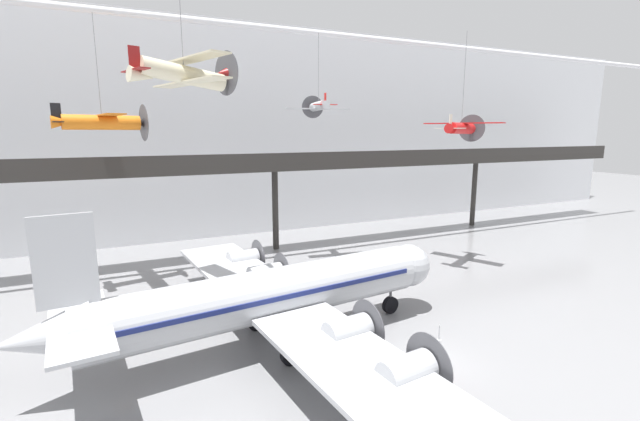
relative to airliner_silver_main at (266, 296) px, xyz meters
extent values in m
plane|color=gray|center=(8.19, -5.92, -3.43)|extent=(260.00, 260.00, 0.00)
cube|color=silver|center=(8.19, 31.87, 10.08)|extent=(140.00, 3.00, 27.03)
cube|color=#2D2B28|center=(8.19, 20.92, 6.27)|extent=(110.00, 3.20, 0.90)
cube|color=#2D2B28|center=(8.19, 19.38, 7.27)|extent=(110.00, 0.12, 1.10)
cylinder|color=#2D2B28|center=(8.19, 21.88, 1.19)|extent=(0.70, 0.70, 9.25)
cylinder|color=#2D2B28|center=(38.44, 21.88, 1.19)|extent=(0.70, 0.70, 9.25)
cylinder|color=silver|center=(8.19, 16.96, 19.78)|extent=(120.00, 0.60, 0.60)
cylinder|color=#B7BABF|center=(0.12, 0.01, 0.06)|extent=(21.73, 5.55, 3.26)
sphere|color=#B7BABF|center=(11.74, 1.27, 0.06)|extent=(3.19, 3.19, 3.19)
cone|color=#B7BABF|center=(-11.67, -1.26, 0.30)|extent=(4.54, 3.44, 3.00)
cube|color=navy|center=(0.12, 0.01, 0.39)|extent=(20.25, 5.45, 0.29)
cube|color=#B7BABF|center=(-0.05, 8.55, -0.67)|extent=(6.45, 14.21, 0.28)
cube|color=#B7BABF|center=(1.77, -8.37, -0.67)|extent=(6.45, 14.21, 0.28)
cylinder|color=#B7BABF|center=(1.77, 5.70, -0.62)|extent=(2.65, 1.82, 1.56)
cylinder|color=#4C4C51|center=(3.13, 5.85, -0.62)|extent=(0.38, 2.96, 2.97)
cylinder|color=#B7BABF|center=(1.27, 10.35, -0.62)|extent=(2.65, 1.82, 1.56)
cylinder|color=#4C4C51|center=(2.63, 10.50, -0.62)|extent=(0.38, 2.96, 2.97)
cylinder|color=#B7BABF|center=(2.94, -5.20, -0.62)|extent=(2.65, 1.82, 1.56)
cylinder|color=#4C4C51|center=(4.31, -5.05, -0.62)|extent=(0.38, 2.96, 2.97)
cylinder|color=#B7BABF|center=(3.44, -9.85, -0.62)|extent=(2.65, 1.82, 1.56)
cylinder|color=#4C4C51|center=(4.81, -9.70, -0.62)|extent=(0.38, 2.96, 2.97)
cube|color=#B7BABF|center=(-10.37, -1.12, 3.97)|extent=(2.76, 0.49, 4.56)
cube|color=#B7BABF|center=(-10.05, -1.08, 0.71)|extent=(3.64, 8.72, 0.20)
cylinder|color=#4C4C51|center=(10.06, 1.08, -2.18)|extent=(0.20, 0.20, 1.21)
cylinder|color=black|center=(10.06, 1.08, -2.78)|extent=(1.33, 0.52, 1.30)
cylinder|color=#4C4C51|center=(0.09, 2.63, -2.18)|extent=(0.20, 0.20, 1.21)
cylinder|color=black|center=(0.09, 2.63, -2.78)|extent=(1.33, 0.52, 1.30)
cylinder|color=#4C4C51|center=(0.64, -2.55, -2.18)|extent=(0.20, 0.20, 1.21)
cylinder|color=black|center=(0.64, -2.55, -2.78)|extent=(1.33, 0.52, 1.30)
cylinder|color=beige|center=(-3.57, 4.47, 13.58)|extent=(5.57, 2.77, 1.74)
cone|color=maroon|center=(-0.88, 5.35, 13.91)|extent=(1.16, 1.24, 1.01)
cylinder|color=#4C4C51|center=(-0.70, 5.41, 13.93)|extent=(0.94, 2.78, 2.91)
cone|color=beige|center=(-6.08, 3.65, 13.28)|extent=(1.77, 1.39, 1.11)
cube|color=beige|center=(-3.26, 4.57, 14.48)|extent=(3.79, 8.17, 0.10)
cube|color=beige|center=(-3.26, 4.57, 13.13)|extent=(3.79, 8.17, 0.10)
cube|color=maroon|center=(-6.39, 3.55, 14.25)|extent=(0.64, 0.26, 1.34)
cube|color=maroon|center=(-6.39, 3.55, 13.58)|extent=(1.53, 2.97, 0.06)
cylinder|color=slate|center=(-3.57, 4.47, 16.80)|extent=(0.04, 0.04, 5.33)
cylinder|color=red|center=(22.64, 8.20, 10.38)|extent=(5.01, 3.21, 1.11)
cone|color=silver|center=(25.01, 9.39, 10.41)|extent=(1.17, 1.22, 0.94)
cylinder|color=#4C4C51|center=(25.18, 9.47, 10.41)|extent=(1.26, 2.46, 2.73)
cone|color=red|center=(20.43, 7.10, 10.35)|extent=(1.62, 1.41, 0.91)
cube|color=red|center=(22.91, 8.34, 10.88)|extent=(4.53, 7.40, 0.10)
cube|color=silver|center=(20.15, 6.96, 11.01)|extent=(0.58, 0.33, 1.26)
cube|color=silver|center=(20.15, 6.96, 10.38)|extent=(1.77, 2.72, 0.06)
cylinder|color=slate|center=(22.64, 8.20, 15.11)|extent=(0.04, 0.04, 8.40)
cylinder|color=silver|center=(10.63, 15.21, 12.57)|extent=(1.56, 4.33, 0.92)
cone|color=red|center=(10.99, 17.40, 12.59)|extent=(0.89, 0.82, 0.79)
cylinder|color=#4C4C51|center=(11.02, 17.55, 12.60)|extent=(2.26, 0.41, 2.28)
cone|color=silver|center=(10.29, 13.17, 12.55)|extent=(0.92, 1.25, 0.76)
cube|color=silver|center=(10.67, 15.46, 12.31)|extent=(6.49, 2.06, 0.10)
cube|color=red|center=(10.25, 12.91, 13.10)|extent=(0.14, 0.52, 1.05)
cube|color=red|center=(10.25, 12.91, 12.57)|extent=(2.34, 0.88, 0.06)
cylinder|color=slate|center=(10.63, 15.21, 16.22)|extent=(0.04, 0.04, 6.41)
cylinder|color=orange|center=(-8.70, 15.85, 10.82)|extent=(5.93, 2.25, 1.22)
cone|color=black|center=(-5.71, 16.41, 10.83)|extent=(1.14, 1.24, 1.08)
cylinder|color=#4C4C51|center=(-5.50, 16.45, 10.83)|extent=(0.61, 3.08, 3.13)
cone|color=orange|center=(-11.48, 15.33, 10.81)|extent=(1.72, 1.29, 1.03)
cube|color=orange|center=(-8.35, 15.92, 11.39)|extent=(3.00, 8.88, 0.10)
cube|color=black|center=(-11.83, 15.27, 11.54)|extent=(0.71, 0.19, 1.44)
cube|color=black|center=(-11.83, 15.27, 10.82)|extent=(1.27, 3.20, 0.06)
cylinder|color=slate|center=(-8.70, 15.85, 15.38)|extent=(0.04, 0.04, 7.91)
cylinder|color=#B2B5BA|center=(10.55, -3.86, -3.41)|extent=(0.36, 0.36, 0.04)
cylinder|color=#B2B5BA|center=(10.55, -3.86, -2.92)|extent=(0.07, 0.07, 0.95)
sphere|color=#B2B5BA|center=(10.55, -3.86, -2.40)|extent=(0.10, 0.10, 0.10)
camera|label=1|loc=(-7.56, -24.22, 10.13)|focal=24.00mm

